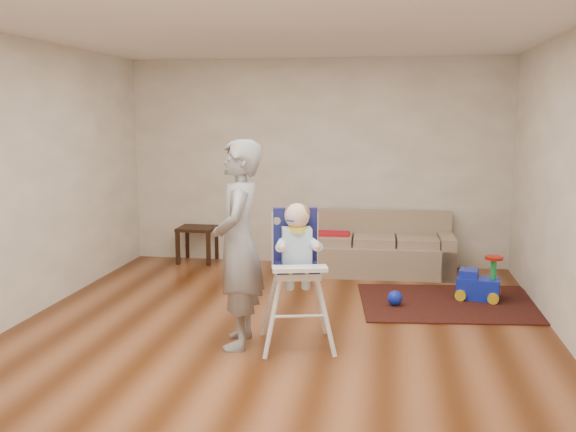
# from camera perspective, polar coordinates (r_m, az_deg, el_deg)

# --- Properties ---
(ground) EXTENTS (5.50, 5.50, 0.00)m
(ground) POSITION_cam_1_polar(r_m,az_deg,el_deg) (6.07, -0.61, -9.95)
(ground) COLOR #4E230C
(ground) RESTS_ON ground
(room_envelope) EXTENTS (5.04, 5.52, 2.72)m
(room_envelope) POSITION_cam_1_polar(r_m,az_deg,el_deg) (6.27, 0.18, 8.11)
(room_envelope) COLOR beige
(room_envelope) RESTS_ON ground
(sofa) EXTENTS (1.96, 0.84, 0.75)m
(sofa) POSITION_cam_1_polar(r_m,az_deg,el_deg) (8.12, 7.66, -2.44)
(sofa) COLOR gray
(sofa) RESTS_ON ground
(side_table) EXTENTS (0.48, 0.48, 0.48)m
(side_table) POSITION_cam_1_polar(r_m,az_deg,el_deg) (8.77, -8.03, -2.49)
(side_table) COLOR black
(side_table) RESTS_ON ground
(area_rug) EXTENTS (2.01, 1.60, 0.01)m
(area_rug) POSITION_cam_1_polar(r_m,az_deg,el_deg) (7.05, 14.24, -7.48)
(area_rug) COLOR black
(area_rug) RESTS_ON ground
(ride_on_toy) EXTENTS (0.49, 0.40, 0.48)m
(ride_on_toy) POSITION_cam_1_polar(r_m,az_deg,el_deg) (7.19, 16.59, -5.20)
(ride_on_toy) COLOR #1326CB
(ride_on_toy) RESTS_ON area_rug
(toy_ball) EXTENTS (0.16, 0.16, 0.16)m
(toy_ball) POSITION_cam_1_polar(r_m,az_deg,el_deg) (6.79, 9.48, -7.20)
(toy_ball) COLOR #1326CB
(toy_ball) RESTS_ON area_rug
(high_chair) EXTENTS (0.70, 0.70, 1.25)m
(high_chair) POSITION_cam_1_polar(r_m,az_deg,el_deg) (5.47, 0.80, -5.50)
(high_chair) COLOR white
(high_chair) RESTS_ON ground
(adult) EXTENTS (0.50, 0.69, 1.77)m
(adult) POSITION_cam_1_polar(r_m,az_deg,el_deg) (5.45, -4.45, -2.54)
(adult) COLOR gray
(adult) RESTS_ON ground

